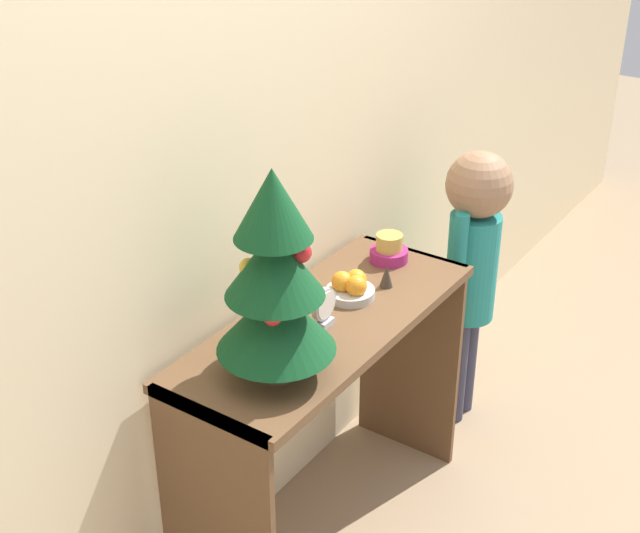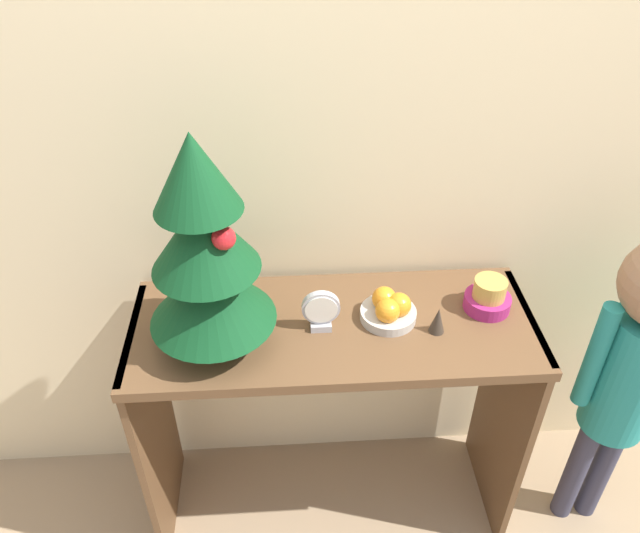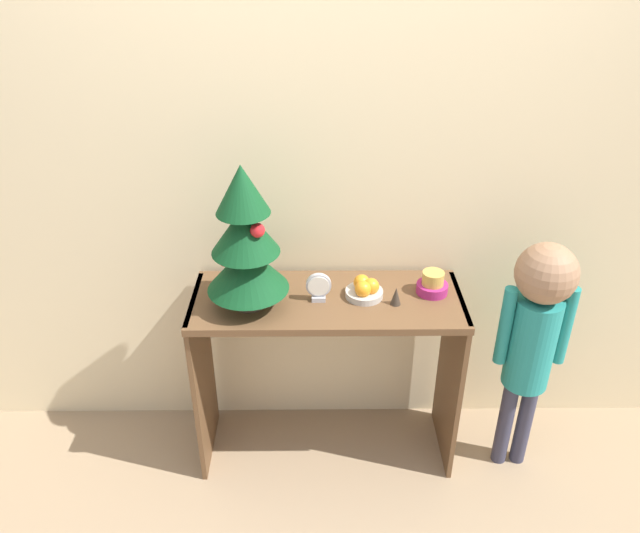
{
  "view_description": "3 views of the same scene",
  "coord_description": "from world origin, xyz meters",
  "px_view_note": "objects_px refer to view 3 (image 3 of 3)",
  "views": [
    {
      "loc": [
        -1.85,
        -1.02,
        2.16
      ],
      "look_at": [
        0.02,
        0.25,
        0.97
      ],
      "focal_mm": 50.0,
      "sensor_mm": 36.0,
      "label": 1
    },
    {
      "loc": [
        -0.11,
        -1.01,
        1.93
      ],
      "look_at": [
        -0.03,
        0.25,
        0.98
      ],
      "focal_mm": 35.0,
      "sensor_mm": 36.0,
      "label": 2
    },
    {
      "loc": [
        -0.05,
        -1.86,
        2.17
      ],
      "look_at": [
        -0.03,
        0.24,
        0.94
      ],
      "focal_mm": 35.0,
      "sensor_mm": 36.0,
      "label": 3
    }
  ],
  "objects_px": {
    "fruit_bowl": "(365,289)",
    "figurine": "(396,296)",
    "singing_bowl": "(432,284)",
    "desk_clock": "(319,287)",
    "mini_tree": "(245,242)",
    "child_figure": "(535,325)"
  },
  "relations": [
    {
      "from": "fruit_bowl",
      "to": "child_figure",
      "type": "height_order",
      "value": "child_figure"
    },
    {
      "from": "mini_tree",
      "to": "singing_bowl",
      "type": "distance_m",
      "value": 0.77
    },
    {
      "from": "fruit_bowl",
      "to": "figurine",
      "type": "xyz_separation_m",
      "value": [
        0.12,
        -0.06,
        0.0
      ]
    },
    {
      "from": "mini_tree",
      "to": "figurine",
      "type": "bearing_deg",
      "value": 0.19
    },
    {
      "from": "figurine",
      "to": "desk_clock",
      "type": "bearing_deg",
      "value": 174.13
    },
    {
      "from": "fruit_bowl",
      "to": "child_figure",
      "type": "xyz_separation_m",
      "value": [
        0.67,
        -0.1,
        -0.11
      ]
    },
    {
      "from": "desk_clock",
      "to": "figurine",
      "type": "distance_m",
      "value": 0.3
    },
    {
      "from": "fruit_bowl",
      "to": "singing_bowl",
      "type": "xyz_separation_m",
      "value": [
        0.27,
        0.03,
        0.0
      ]
    },
    {
      "from": "desk_clock",
      "to": "figurine",
      "type": "relative_size",
      "value": 1.59
    },
    {
      "from": "singing_bowl",
      "to": "desk_clock",
      "type": "height_order",
      "value": "desk_clock"
    },
    {
      "from": "fruit_bowl",
      "to": "singing_bowl",
      "type": "relative_size",
      "value": 1.19
    },
    {
      "from": "mini_tree",
      "to": "singing_bowl",
      "type": "bearing_deg",
      "value": 6.61
    },
    {
      "from": "singing_bowl",
      "to": "figurine",
      "type": "bearing_deg",
      "value": -152.16
    },
    {
      "from": "desk_clock",
      "to": "fruit_bowl",
      "type": "bearing_deg",
      "value": 7.74
    },
    {
      "from": "figurine",
      "to": "child_figure",
      "type": "xyz_separation_m",
      "value": [
        0.55,
        -0.04,
        -0.11
      ]
    },
    {
      "from": "mini_tree",
      "to": "desk_clock",
      "type": "distance_m",
      "value": 0.35
    },
    {
      "from": "fruit_bowl",
      "to": "desk_clock",
      "type": "xyz_separation_m",
      "value": [
        -0.18,
        -0.02,
        0.02
      ]
    },
    {
      "from": "desk_clock",
      "to": "figurine",
      "type": "xyz_separation_m",
      "value": [
        0.3,
        -0.03,
        -0.02
      ]
    },
    {
      "from": "singing_bowl",
      "to": "figurine",
      "type": "distance_m",
      "value": 0.18
    },
    {
      "from": "mini_tree",
      "to": "child_figure",
      "type": "distance_m",
      "value": 1.18
    },
    {
      "from": "singing_bowl",
      "to": "desk_clock",
      "type": "relative_size",
      "value": 1.06
    },
    {
      "from": "child_figure",
      "to": "singing_bowl",
      "type": "bearing_deg",
      "value": 162.36
    }
  ]
}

